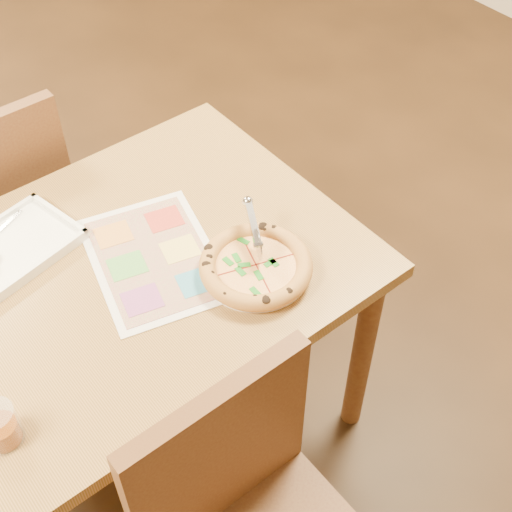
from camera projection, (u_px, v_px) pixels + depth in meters
room at (23, 48)px, 1.20m from camera, size 7.00×7.00×7.00m
dining_table at (94, 312)px, 1.72m from camera, size 1.30×0.85×0.72m
plate at (256, 268)px, 1.69m from camera, size 0.26×0.26×0.01m
pizza at (256, 266)px, 1.67m from camera, size 0.27×0.27×0.04m
pizza_cutter at (255, 230)px, 1.67m from camera, size 0.07×0.14×0.09m
appetizer_tray at (10, 251)px, 1.73m from camera, size 0.34×0.27×0.06m
glass_tumbler at (0, 428)px, 1.37m from camera, size 0.08×0.08×0.10m
menu at (154, 258)px, 1.72m from camera, size 0.38×0.46×0.00m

